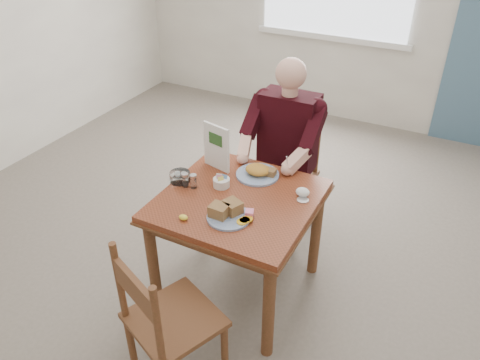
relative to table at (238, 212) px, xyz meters
The scene contains 14 objects.
floor 0.64m from the table, ahead, with size 6.00×6.00×0.00m, color #6A6056.
lemon_wedge 0.40m from the table, 117.09° to the right, with size 0.06×0.04×0.03m, color yellow.
napkin 0.41m from the table, 29.70° to the left, with size 0.08×0.07×0.05m, color white.
metal_dish 0.40m from the table, 22.00° to the left, with size 0.07×0.07×0.01m, color silver.
table is the anchor object (origin of this frame).
chair_far 0.81m from the table, 90.00° to the left, with size 0.42×0.42×0.95m.
chair_near 0.82m from the table, 89.50° to the right, with size 0.55×0.55×0.95m.
diner 0.73m from the table, 90.00° to the left, with size 0.53×0.56×1.39m.
near_plate 0.25m from the table, 78.93° to the right, with size 0.29×0.29×0.08m.
far_plate 0.31m from the table, 89.54° to the left, with size 0.29×0.29×0.08m.
caddy 0.21m from the table, 157.94° to the left, with size 0.13×0.13×0.08m.
shakers 0.36m from the table, behind, with size 0.10×0.06×0.09m.
creamer 0.44m from the table, behind, with size 0.14×0.14×0.06m.
menu 0.46m from the table, 139.75° to the left, with size 0.21×0.07×0.31m.
Camera 1 is at (1.07, -2.05, 2.35)m, focal length 35.00 mm.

